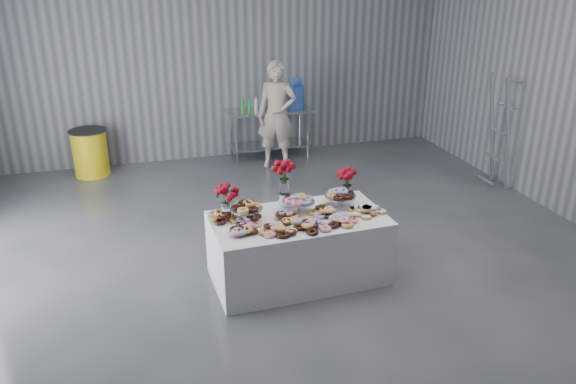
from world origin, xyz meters
name	(u,v)px	position (x,y,z in m)	size (l,w,h in m)	color
ground	(303,275)	(0.00, 0.00, 0.00)	(9.00, 9.00, 0.00)	#35373C
room_walls	(276,39)	(-0.27, 0.07, 2.64)	(8.04, 9.04, 4.02)	gray
display_table	(299,248)	(-0.06, -0.03, 0.38)	(1.90, 1.00, 0.75)	white
prep_table	(269,125)	(0.69, 4.10, 0.62)	(1.50, 0.60, 0.90)	silver
donut_mounds	(300,216)	(-0.06, -0.08, 0.80)	(1.80, 0.80, 0.09)	#E9A655
cake_stand_left	(246,207)	(-0.62, 0.10, 0.89)	(0.36, 0.36, 0.17)	silver
cake_stand_mid	(299,200)	(-0.02, 0.12, 0.89)	(0.36, 0.36, 0.17)	silver
cake_stand_right	(340,195)	(0.48, 0.14, 0.89)	(0.36, 0.36, 0.17)	silver
danish_pile	(367,209)	(0.69, -0.15, 0.81)	(0.48, 0.48, 0.11)	white
bouquet_left	(225,193)	(-0.82, 0.19, 1.05)	(0.26, 0.26, 0.42)	white
bouquet_right	(348,176)	(0.63, 0.29, 1.05)	(0.26, 0.26, 0.42)	white
bouquet_center	(284,175)	(-0.12, 0.32, 1.13)	(0.26, 0.26, 0.57)	silver
water_jug	(296,94)	(1.19, 4.10, 1.15)	(0.28, 0.28, 0.55)	#406ADC
drink_bottles	(253,105)	(0.37, 4.00, 1.04)	(0.54, 0.08, 0.27)	#268C33
person	(277,115)	(0.70, 3.64, 0.91)	(0.67, 0.44, 1.83)	#CC8C93
trash_barrel	(90,153)	(-2.39, 4.10, 0.39)	(0.61, 0.61, 0.78)	yellow
stepladder	(500,132)	(3.75, 1.76, 0.89)	(0.24, 0.45, 1.79)	silver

